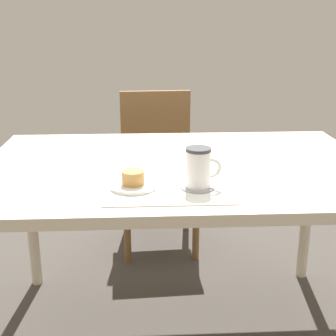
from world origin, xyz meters
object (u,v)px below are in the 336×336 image
Objects in this scene: pastry at (133,178)px; wooden_chair at (157,162)px; coffee_mug at (199,167)px; pastry_plate at (133,186)px; dining_table at (178,181)px.

wooden_chair is at bearing 84.44° from pastry.
wooden_chair is 1.15m from coffee_mug.
coffee_mug is (0.09, -1.10, 0.32)m from wooden_chair.
coffee_mug reaches higher than pastry_plate.
pastry is at bearing 81.36° from wooden_chair.
pastry_plate is 0.21m from coffee_mug.
coffee_mug reaches higher than wooden_chair.
pastry_plate is 2.08× the size of pastry.
wooden_chair is (-0.05, 0.84, -0.19)m from dining_table.
pastry reaches higher than pastry_plate.
wooden_chair is 12.33× the size of pastry.
pastry_plate is (-0.11, -1.09, 0.26)m from wooden_chair.
pastry_plate is (-0.16, -0.25, 0.07)m from dining_table.
pastry is (-0.11, -1.09, 0.29)m from wooden_chair.
coffee_mug is at bearing -3.34° from pastry_plate.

